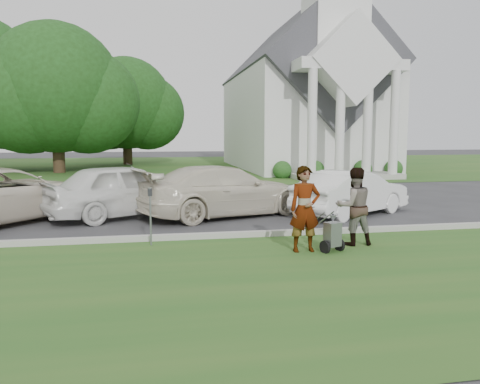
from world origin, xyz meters
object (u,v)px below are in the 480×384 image
object	(u,v)px
striping_cart	(332,235)
person_left	(305,210)
car_d	(351,193)
car_c	(224,191)
tree_left	(56,94)
person_right	(354,207)
tree_back	(126,108)
car_a	(4,194)
car_b	(126,190)
church	(302,88)
parking_meter_near	(150,209)

from	to	relation	value
striping_cart	person_left	size ratio (longest dim) A/B	0.55
car_d	car_c	bearing A→B (deg)	52.40
tree_left	person_right	size ratio (longest dim) A/B	6.01
tree_back	person_left	size ratio (longest dim) A/B	5.21
car_a	car_d	bearing A→B (deg)	-145.03
tree_left	car_d	xyz separation A→B (m)	(12.26, -18.81, -4.41)
tree_back	car_b	distance (m)	26.20
tree_left	striping_cart	bearing A→B (deg)	-66.88
church	tree_back	size ratio (longest dim) A/B	2.51
church	tree_back	xyz separation A→B (m)	(-13.01, 6.87, -1.21)
car_d	tree_left	bearing A→B (deg)	3.26
person_left	tree_left	bearing A→B (deg)	111.86
car_d	car_a	bearing A→B (deg)	55.97
tree_left	car_c	xyz separation A→B (m)	(8.31, -18.27, -4.33)
parking_meter_near	car_a	world-z (taller)	car_a
tree_back	striping_cart	world-z (taller)	tree_back
person_left	car_c	world-z (taller)	person_left
tree_back	church	bearing A→B (deg)	-27.85
car_a	car_d	world-z (taller)	car_a
person_right	parking_meter_near	xyz separation A→B (m)	(-4.55, 0.77, -0.04)
striping_cart	car_c	xyz separation A→B (m)	(-1.60, 4.92, 0.40)
tree_back	car_a	bearing A→B (deg)	-94.64
tree_back	car_c	xyz separation A→B (m)	(4.31, -26.27, -3.94)
church	person_left	size ratio (longest dim) A/B	13.07
car_a	car_b	bearing A→B (deg)	-137.90
car_b	car_c	xyz separation A→B (m)	(3.00, -0.40, -0.04)
parking_meter_near	church	bearing A→B (deg)	64.59
car_b	church	bearing A→B (deg)	-58.80
parking_meter_near	striping_cart	bearing A→B (deg)	-18.82
church	person_right	xyz separation A→B (m)	(-6.38, -23.78, -5.06)
person_right	church	bearing A→B (deg)	-104.56
person_left	car_d	xyz separation A→B (m)	(2.93, 4.24, -0.22)
striping_cart	person_right	world-z (taller)	person_right
person_left	car_c	size ratio (longest dim) A/B	0.34
person_left	car_c	distance (m)	4.89
tree_back	car_d	xyz separation A→B (m)	(8.26, -26.81, -4.02)
tree_left	car_c	world-z (taller)	tree_left
tree_back	car_d	world-z (taller)	tree_back
car_d	person_right	bearing A→B (deg)	127.15
church	car_c	xyz separation A→B (m)	(-8.70, -19.40, -5.16)
church	person_left	world-z (taller)	church
person_left	tree_back	bearing A→B (deg)	99.57
striping_cart	person_left	world-z (taller)	person_left
car_a	car_d	xyz separation A→B (m)	(10.38, -0.76, -0.09)
tree_left	tree_back	xyz separation A→B (m)	(4.00, 8.00, -0.38)
tree_left	person_left	distance (m)	25.22
striping_cart	car_c	world-z (taller)	car_c
church	parking_meter_near	xyz separation A→B (m)	(-10.94, -23.02, -5.10)
car_a	car_d	distance (m)	10.40
tree_back	car_c	size ratio (longest dim) A/B	1.78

